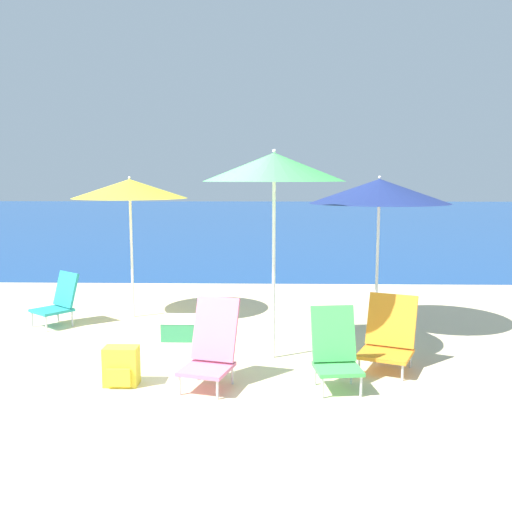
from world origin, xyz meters
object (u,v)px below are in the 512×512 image
Objects in this scene: beach_umbrella_yellow at (130,189)px; beach_chair_teal at (59,300)px; beach_chair_orange at (389,337)px; beach_chair_green at (335,349)px; backpack_yellow at (121,366)px; beach_chair_pink at (211,347)px; beach_umbrella_green at (274,168)px; beach_umbrella_navy at (379,191)px; cooler_box at (181,328)px.

beach_umbrella_yellow is 1.79m from beach_chair_teal.
beach_chair_green is at bearing -113.61° from beach_chair_orange.
backpack_yellow is at bearing 173.46° from beach_chair_green.
beach_chair_pink reaches higher than backpack_yellow.
beach_chair_pink is 2.19× the size of backpack_yellow.
beach_chair_green is at bearing -56.40° from beach_umbrella_green.
beach_chair_pink is (-0.60, -0.86, -1.71)m from beach_umbrella_green.
beach_umbrella_green reaches higher than beach_umbrella_navy.
backpack_yellow is at bearing -143.11° from beach_umbrella_navy.
beach_umbrella_green is at bearing 14.60° from beach_chair_teal.
beach_umbrella_navy reaches higher than beach_chair_pink.
beach_chair_orange is at bearing 12.65° from backpack_yellow.
beach_umbrella_green is at bearing 70.67° from beach_chair_pink.
beach_chair_teal is at bearing -151.15° from beach_umbrella_yellow.
backpack_yellow is (-1.46, -0.89, -1.90)m from beach_umbrella_green.
beach_chair_green is at bearing -110.12° from beach_umbrella_navy.
backpack_yellow is (-2.04, -0.02, -0.18)m from beach_chair_green.
beach_chair_teal is 2.66m from backpack_yellow.
beach_umbrella_yellow is at bearing 133.09° from beach_chair_pink.
beach_chair_orange is at bearing 17.77° from beach_chair_teal.
beach_chair_pink is 1.16× the size of beach_chair_teal.
beach_umbrella_green is at bearing 31.35° from backpack_yellow.
beach_umbrella_green reaches higher than beach_chair_teal.
beach_chair_pink is 3.19m from beach_chair_teal.
beach_umbrella_green reaches higher than beach_chair_orange.
beach_umbrella_green is 1.14× the size of beach_umbrella_yellow.
beach_umbrella_yellow is 2.44× the size of beach_chair_pink.
cooler_box is at bearing 130.34° from beach_chair_green.
beach_chair_green is at bearing 14.63° from beach_chair_pink.
beach_umbrella_navy is 2.12m from beach_chair_orange.
beach_chair_pink reaches higher than beach_chair_orange.
beach_umbrella_yellow reaches higher than beach_chair_orange.
beach_chair_pink is at bearing -4.24° from beach_chair_teal.
beach_umbrella_navy reaches higher than cooler_box.
beach_chair_pink is at bearing -124.78° from beach_umbrella_green.
beach_chair_orange is (4.10, -1.64, -0.02)m from beach_chair_teal.
cooler_box is (-2.49, -0.50, -1.67)m from beach_umbrella_navy.
beach_umbrella_green reaches higher than beach_chair_green.
backpack_yellow is at bearing -162.39° from beach_chair_pink.
beach_umbrella_navy is at bearing 42.10° from beach_umbrella_green.
beach_umbrella_green is 6.07× the size of backpack_yellow.
beach_chair_green is (1.18, -0.02, -0.01)m from beach_chair_pink.
beach_chair_teal is 0.92× the size of beach_chair_orange.
beach_umbrella_yellow is at bearing 169.76° from beach_chair_orange.
beach_umbrella_navy is at bearing 62.33° from beach_chair_pink.
beach_chair_green is 2.36m from cooler_box.
beach_umbrella_yellow is 2.20m from cooler_box.
cooler_box is (-1.73, 1.59, -0.22)m from beach_chair_green.
backpack_yellow is at bearing -17.81° from beach_chair_teal.
beach_umbrella_navy is 1.84m from beach_umbrella_green.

